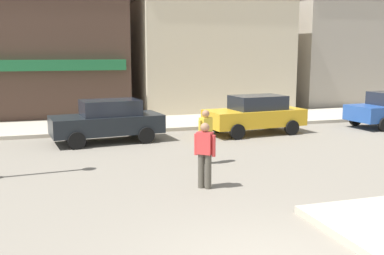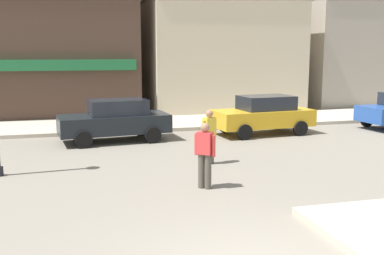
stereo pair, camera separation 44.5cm
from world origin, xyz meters
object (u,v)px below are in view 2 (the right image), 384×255
Objects in this scene: parked_car_second at (263,114)px; pedestrian_crossing_near at (209,135)px; pedestrian_crossing_far at (205,153)px; parked_car_nearest at (115,120)px.

pedestrian_crossing_near is (-3.57, -4.19, 0.06)m from parked_car_second.
parked_car_second is 7.85m from pedestrian_crossing_far.
pedestrian_crossing_far is at bearing -76.67° from parked_car_nearest.
pedestrian_crossing_far is (-4.39, -6.51, 0.06)m from parked_car_second.
parked_car_nearest is 5.93m from parked_car_second.
parked_car_second is at bearing -0.17° from parked_car_nearest.
parked_car_nearest is at bearing 179.83° from parked_car_second.
pedestrian_crossing_near reaches higher than parked_car_second.
pedestrian_crossing_far is at bearing -123.96° from parked_car_second.
parked_car_nearest is at bearing 103.33° from pedestrian_crossing_far.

